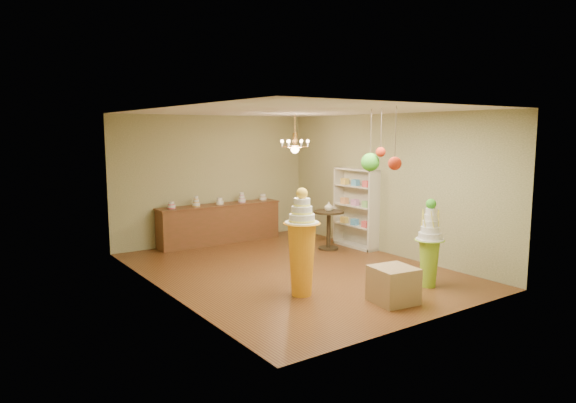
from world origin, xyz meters
TOP-DOWN VIEW (x-y plane):
  - floor at (0.00, 0.00)m, footprint 6.50×6.50m
  - ceiling at (0.00, 0.00)m, footprint 6.50×6.50m
  - wall_back at (0.00, 3.25)m, footprint 5.00×0.04m
  - wall_front at (0.00, -3.25)m, footprint 5.00×0.04m
  - wall_left at (-2.50, 0.00)m, footprint 0.04×6.50m
  - wall_right at (2.50, 0.00)m, footprint 0.04×6.50m
  - pedestal_green at (1.30, -2.18)m, footprint 0.57×0.57m
  - pedestal_orange at (-0.74, -1.31)m, footprint 0.69×0.69m
  - burlap_riser at (0.21, -2.41)m, footprint 0.69×0.69m
  - sideboard at (0.00, 2.97)m, footprint 3.04×0.54m
  - shelving_unit at (2.34, 0.80)m, footprint 0.33×1.20m
  - round_table at (1.68, 0.96)m, footprint 0.87×0.87m
  - vase at (1.68, 0.96)m, footprint 0.24×0.24m
  - pom_red_left at (0.09, -2.48)m, footprint 0.20×0.20m
  - pom_green_mid at (0.49, -1.55)m, footprint 0.30×0.30m
  - pom_red_right at (0.56, -1.71)m, footprint 0.16×0.16m
  - chandelier at (0.91, 1.19)m, footprint 0.83×0.83m

SIDE VIEW (x-z plane):
  - floor at x=0.00m, z-range 0.00..0.00m
  - burlap_riser at x=0.21m, z-range 0.00..0.56m
  - sideboard at x=0.00m, z-range -0.10..1.06m
  - round_table at x=1.68m, z-range 0.13..1.00m
  - pedestal_green at x=1.30m, z-range -0.14..1.38m
  - pedestal_orange at x=-0.74m, z-range -0.14..1.61m
  - shelving_unit at x=2.34m, z-range 0.00..1.80m
  - vase at x=1.68m, z-range 0.87..1.07m
  - wall_back at x=0.00m, z-range 0.00..3.00m
  - wall_front at x=0.00m, z-range 0.00..3.00m
  - wall_left at x=-2.50m, z-range 0.00..3.00m
  - wall_right at x=2.50m, z-range 0.00..3.00m
  - pom_green_mid at x=0.49m, z-range 1.61..2.64m
  - pom_red_left at x=0.09m, z-range 1.70..2.63m
  - pom_red_right at x=0.56m, z-range 1.90..2.69m
  - chandelier at x=0.91m, z-range 1.88..2.73m
  - ceiling at x=0.00m, z-range 3.00..3.00m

